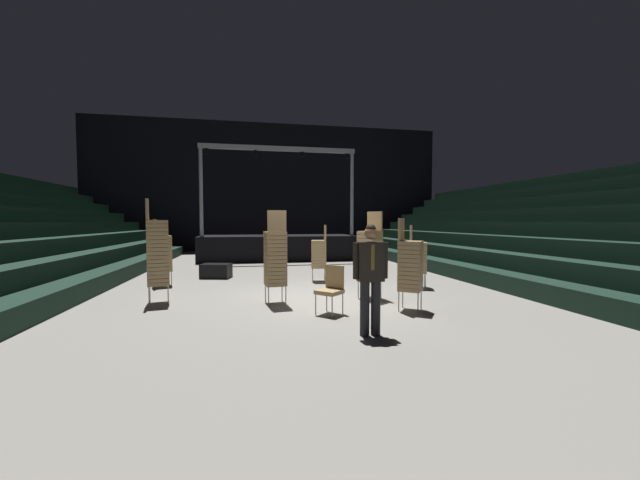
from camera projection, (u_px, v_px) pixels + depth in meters
ground_plane at (307, 300)px, 8.59m from camera, size 22.00×30.00×0.10m
arena_end_wall at (271, 187)px, 23.10m from camera, size 22.00×0.30×8.00m
bleacher_bank_right at (564, 222)px, 10.99m from camera, size 6.00×24.00×3.60m
stage_riser at (278, 246)px, 17.53m from camera, size 7.23×2.82×5.16m
man_with_tie at (371, 273)px, 5.73m from camera, size 0.57×0.24×1.77m
chair_stack_front_left at (370, 255)px, 8.56m from camera, size 0.61×0.61×2.05m
chair_stack_front_right at (410, 264)px, 7.39m from camera, size 0.61×0.61×1.88m
chair_stack_mid_left at (275, 257)px, 8.00m from camera, size 0.49×0.49×2.05m
chair_stack_mid_right at (158, 251)px, 8.04m from camera, size 0.52×0.52×2.31m
chair_stack_mid_centre at (162, 252)px, 10.26m from camera, size 0.57×0.57×1.88m
chair_stack_rear_left at (418, 256)px, 9.98m from camera, size 0.57×0.57×1.71m
chair_stack_rear_right at (319, 253)px, 11.06m from camera, size 0.50×0.50×1.71m
equipment_road_case at (216, 271)px, 11.72m from camera, size 1.02×0.80×0.45m
loose_chair_near_man at (331, 287)px, 7.14m from camera, size 0.62×0.62×0.95m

